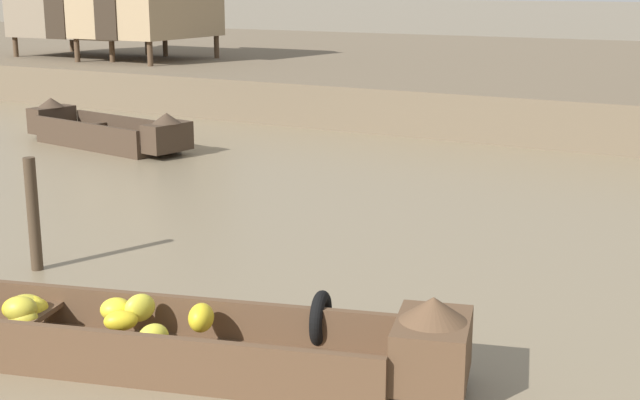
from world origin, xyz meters
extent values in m
plane|color=#7A6B51|center=(0.00, 10.00, 0.00)|extent=(300.00, 300.00, 0.00)
cube|color=brown|center=(0.00, 26.44, 0.51)|extent=(160.00, 20.00, 1.01)
cube|color=brown|center=(0.05, 4.31, 0.06)|extent=(4.84, 2.25, 0.12)
cube|color=brown|center=(-0.07, 4.76, 0.30)|extent=(4.59, 1.35, 0.36)
cube|color=brown|center=(0.18, 3.86, 0.30)|extent=(4.59, 1.35, 0.36)
cube|color=brown|center=(2.62, 5.03, 0.38)|extent=(0.81, 0.99, 0.53)
cone|color=brown|center=(2.62, 5.03, 0.75)|extent=(0.69, 0.69, 0.20)
cube|color=brown|center=(-0.92, 4.04, 0.32)|extent=(0.44, 0.93, 0.05)
torus|color=black|center=(1.42, 5.30, 0.34)|extent=(0.26, 0.53, 0.52)
ellipsoid|color=yellow|center=(-1.01, 4.17, 0.34)|extent=(0.21, 0.33, 0.22)
ellipsoid|color=gold|center=(-0.96, 3.99, 0.34)|extent=(0.33, 0.29, 0.19)
ellipsoid|color=yellow|center=(0.56, 4.65, 0.40)|extent=(0.32, 0.36, 0.26)
ellipsoid|color=gold|center=(-1.11, 4.16, 0.37)|extent=(0.42, 0.41, 0.22)
ellipsoid|color=yellow|center=(-0.02, 4.50, 0.44)|extent=(0.29, 0.34, 0.26)
ellipsoid|color=yellow|center=(-1.06, 4.19, 0.34)|extent=(0.33, 0.32, 0.26)
ellipsoid|color=yellow|center=(0.43, 4.14, 0.38)|extent=(0.29, 0.33, 0.23)
ellipsoid|color=yellow|center=(-1.08, 4.04, 0.40)|extent=(0.33, 0.35, 0.22)
ellipsoid|color=yellow|center=(-0.04, 4.27, 0.39)|extent=(0.35, 0.34, 0.18)
ellipsoid|color=gold|center=(-0.99, 3.99, 0.42)|extent=(0.39, 0.37, 0.24)
ellipsoid|color=yellow|center=(-0.24, 4.42, 0.41)|extent=(0.38, 0.38, 0.21)
cube|color=#3D2D21|center=(-7.58, 12.37, 0.06)|extent=(3.39, 1.65, 0.12)
cube|color=#3D2D21|center=(-7.49, 12.90, 0.34)|extent=(3.22, 0.60, 0.44)
cube|color=#3D2D21|center=(-7.66, 11.84, 0.34)|extent=(3.22, 0.60, 0.44)
cube|color=#3D2D21|center=(-5.75, 12.07, 0.39)|extent=(0.61, 1.04, 0.55)
cone|color=#3D2D21|center=(-5.75, 12.07, 0.77)|extent=(0.64, 0.64, 0.20)
cube|color=#3D2D21|center=(-9.41, 12.66, 0.39)|extent=(0.61, 1.04, 0.55)
cone|color=#3D2D21|center=(-9.41, 12.66, 0.77)|extent=(0.64, 0.64, 0.20)
cube|color=#3D2D21|center=(-8.26, 12.48, 0.36)|extent=(0.36, 1.05, 0.05)
cylinder|color=#4C3826|center=(-17.16, 18.82, 1.32)|extent=(0.16, 0.16, 0.62)
cylinder|color=#4C3826|center=(-13.15, 18.82, 1.32)|extent=(0.16, 0.16, 0.62)
cylinder|color=#4C3826|center=(-17.16, 21.30, 1.32)|extent=(0.16, 0.16, 0.62)
cylinder|color=#4C3826|center=(-13.15, 21.30, 1.32)|extent=(0.16, 0.16, 0.62)
cube|color=#7A6B56|center=(-15.15, 20.06, 2.78)|extent=(4.41, 2.88, 2.29)
cube|color=#2D2319|center=(-15.15, 18.60, 2.53)|extent=(0.80, 0.04, 1.80)
cylinder|color=#4C3826|center=(-14.07, 18.34, 1.36)|extent=(0.16, 0.16, 0.70)
cylinder|color=#4C3826|center=(-11.31, 18.34, 1.36)|extent=(0.16, 0.16, 0.70)
cylinder|color=#4C3826|center=(-14.07, 21.53, 1.36)|extent=(0.16, 0.16, 0.70)
cylinder|color=#4C3826|center=(-11.31, 21.53, 1.36)|extent=(0.16, 0.16, 0.70)
cube|color=#2D2319|center=(-12.69, 18.12, 2.61)|extent=(0.80, 0.04, 1.80)
cylinder|color=#423323|center=(-2.71, 5.79, 0.68)|extent=(0.14, 0.14, 1.36)
camera|label=1|loc=(5.12, -1.35, 3.33)|focal=49.84mm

